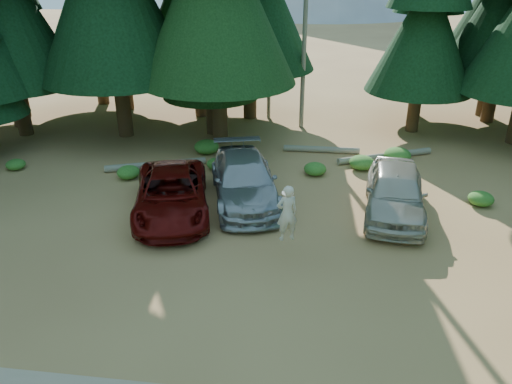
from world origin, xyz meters
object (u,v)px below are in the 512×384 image
silver_minivan_right (395,192)px  log_right (385,156)px  log_mid (321,149)px  log_left (156,165)px  red_pickup (171,194)px  silver_minivan_center (244,180)px  frisbee_player (287,213)px

silver_minivan_right → log_right: (0.29, 5.62, -0.74)m
log_mid → log_right: log_right is taller
log_left → red_pickup: bearing=-85.4°
silver_minivan_right → log_left: silver_minivan_right is taller
silver_minivan_center → log_mid: size_ratio=1.58×
red_pickup → log_right: (8.45, 6.64, -0.63)m
red_pickup → silver_minivan_right: 8.22m
red_pickup → log_left: (-1.97, 4.19, -0.63)m
log_right → silver_minivan_right: bearing=-117.9°
silver_minivan_center → log_mid: silver_minivan_center is taller
silver_minivan_center → frisbee_player: frisbee_player is taller
log_left → log_right: size_ratio=0.92×
frisbee_player → log_right: frisbee_player is taller
log_right → silver_minivan_center: bearing=-163.9°
log_right → red_pickup: bearing=-166.8°
log_left → log_mid: (7.42, 2.98, -0.01)m
log_mid → log_right: size_ratio=0.75×
red_pickup → silver_minivan_center: (2.50, 1.47, 0.06)m
frisbee_player → log_left: (-6.36, 6.46, -1.31)m
log_left → log_right: bearing=-7.3°
red_pickup → log_right: 10.76m
red_pickup → frisbee_player: frisbee_player is taller
log_left → log_mid: 7.99m
frisbee_player → log_mid: frisbee_player is taller
silver_minivan_center → log_mid: (2.95, 5.71, -0.69)m
log_right → log_left: bearing=168.3°
red_pickup → silver_minivan_right: size_ratio=1.08×
log_right → frisbee_player: bearing=-139.4°
silver_minivan_right → log_mid: (-2.71, 6.16, -0.75)m
silver_minivan_right → log_mid: 6.77m
frisbee_player → log_left: size_ratio=0.41×
log_left → frisbee_player: bearing=-66.0°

